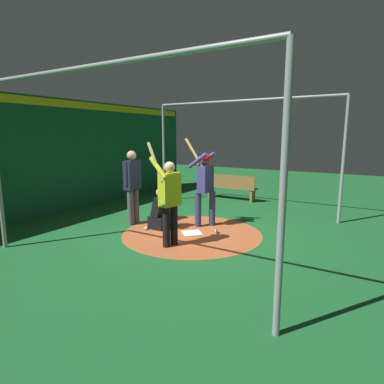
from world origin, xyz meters
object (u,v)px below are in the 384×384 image
object	(u,v)px
home_plate	(192,233)
umpire	(132,183)
catcher	(161,212)
visitor	(169,198)
baseball_1	(146,228)
baseball_0	(216,231)
bench	(230,187)
batter	(205,182)

from	to	relation	value
home_plate	umpire	world-z (taller)	umpire
catcher	umpire	size ratio (longest dim) A/B	0.54
home_plate	catcher	xyz separation A→B (m)	(-0.83, -0.05, 0.38)
home_plate	visitor	distance (m)	1.33
umpire	baseball_1	size ratio (longest dim) A/B	24.53
catcher	baseball_0	world-z (taller)	catcher
home_plate	baseball_0	world-z (taller)	baseball_0
catcher	baseball_0	distance (m)	1.38
baseball_1	bench	bearing A→B (deg)	87.10
batter	catcher	xyz separation A→B (m)	(-0.78, -0.73, -0.69)
baseball_1	home_plate	bearing A→B (deg)	17.31
home_plate	bench	world-z (taller)	bench
home_plate	baseball_0	bearing A→B (deg)	36.36
home_plate	baseball_0	distance (m)	0.56
catcher	visitor	size ratio (longest dim) A/B	0.48
batter	bench	distance (m)	3.39
bench	baseball_1	size ratio (longest dim) A/B	24.19
batter	visitor	world-z (taller)	batter
visitor	bench	world-z (taller)	visitor
umpire	baseball_0	bearing A→B (deg)	11.01
batter	umpire	bearing A→B (deg)	-154.56
umpire	baseball_1	xyz separation A→B (m)	(0.60, -0.25, -0.98)
visitor	baseball_0	size ratio (longest dim) A/B	27.76
catcher	visitor	world-z (taller)	visitor
catcher	home_plate	bearing A→B (deg)	3.28
visitor	baseball_1	distance (m)	1.55
batter	bench	world-z (taller)	batter
bench	baseball_1	xyz separation A→B (m)	(-0.22, -4.24, -0.40)
batter	baseball_1	distance (m)	1.76
catcher	bench	world-z (taller)	catcher
batter	home_plate	bearing A→B (deg)	-85.60
home_plate	catcher	size ratio (longest dim) A/B	0.43
baseball_1	umpire	bearing A→B (deg)	157.21
umpire	baseball_1	distance (m)	1.18
batter	bench	xyz separation A→B (m)	(-0.79, 3.23, -0.63)
batter	umpire	xyz separation A→B (m)	(-1.60, -0.76, -0.05)
home_plate	catcher	distance (m)	0.91
home_plate	umpire	size ratio (longest dim) A/B	0.23
umpire	home_plate	bearing A→B (deg)	2.70
umpire	bench	bearing A→B (deg)	78.51
umpire	visitor	world-z (taller)	visitor
visitor	baseball_1	bearing A→B (deg)	166.30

